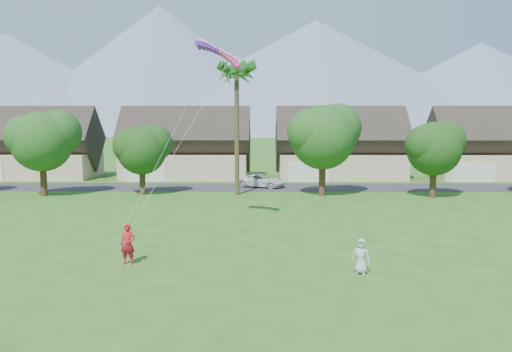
{
  "coord_description": "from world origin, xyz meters",
  "views": [
    {
      "loc": [
        0.31,
        -18.39,
        6.89
      ],
      "look_at": [
        0.0,
        10.0,
        3.8
      ],
      "focal_mm": 35.0,
      "sensor_mm": 36.0,
      "label": 1
    }
  ],
  "objects_px": {
    "watcher": "(361,256)",
    "parked_car": "(262,181)",
    "parafoil_kite": "(220,52)",
    "kite_flyer": "(128,244)"
  },
  "relations": [
    {
      "from": "watcher",
      "to": "parked_car",
      "type": "distance_m",
      "value": 30.55
    },
    {
      "from": "kite_flyer",
      "to": "parafoil_kite",
      "type": "height_order",
      "value": "parafoil_kite"
    },
    {
      "from": "kite_flyer",
      "to": "parked_car",
      "type": "bearing_deg",
      "value": 81.48
    },
    {
      "from": "watcher",
      "to": "parked_car",
      "type": "height_order",
      "value": "watcher"
    },
    {
      "from": "watcher",
      "to": "parafoil_kite",
      "type": "relative_size",
      "value": 0.51
    },
    {
      "from": "watcher",
      "to": "parked_car",
      "type": "xyz_separation_m",
      "value": [
        -4.51,
        30.22,
        -0.12
      ]
    },
    {
      "from": "parked_car",
      "to": "parafoil_kite",
      "type": "bearing_deg",
      "value": -165.73
    },
    {
      "from": "watcher",
      "to": "parafoil_kite",
      "type": "bearing_deg",
      "value": 147.14
    },
    {
      "from": "kite_flyer",
      "to": "watcher",
      "type": "bearing_deg",
      "value": -3.02
    },
    {
      "from": "kite_flyer",
      "to": "watcher",
      "type": "xyz_separation_m",
      "value": [
        11.0,
        -1.38,
        -0.18
      ]
    }
  ]
}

